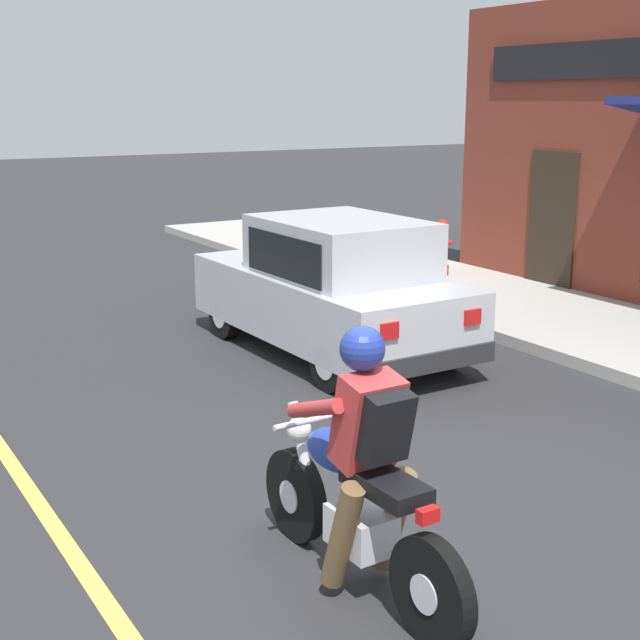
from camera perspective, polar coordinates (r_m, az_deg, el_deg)
The scene contains 6 objects.
ground_plane at distance 6.01m, azimuth 4.51°, elevation -14.29°, with size 80.00×80.00×0.00m, color #2B2B2D.
sidewalk_curb at distance 11.47m, azimuth 17.39°, elevation -0.64°, with size 2.60×22.00×0.14m, color #ADAAA3.
lane_stripe at distance 7.92m, azimuth -19.64°, elevation -7.87°, with size 0.12×19.80×0.01m, color #D1C64C.
motorcycle_with_rider at distance 5.27m, azimuth 2.53°, elevation -10.33°, with size 0.56×2.02×1.62m.
car_hatchback at distance 10.03m, azimuth 0.75°, elevation 2.05°, with size 1.68×3.80×1.57m.
fire_hydrant at distance 14.07m, azimuth 7.80°, elevation 4.60°, with size 0.36×0.24×0.88m.
Camera 1 is at (-3.13, -4.27, 2.85)m, focal length 50.00 mm.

